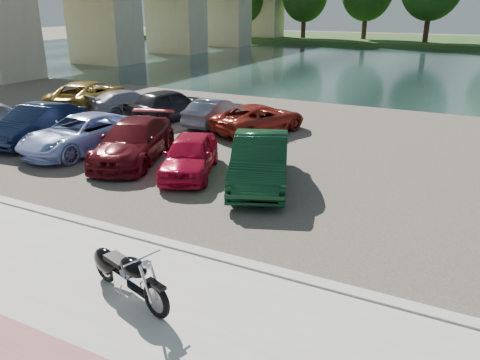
# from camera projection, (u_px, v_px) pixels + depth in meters

# --- Properties ---
(ground) EXTENTS (200.00, 200.00, 0.00)m
(ground) POSITION_uv_depth(u_px,v_px,m) (156.00, 308.00, 8.55)
(ground) COLOR #595447
(ground) RESTS_ON ground
(promenade) EXTENTS (60.00, 6.00, 0.10)m
(promenade) POSITION_uv_depth(u_px,v_px,m) (119.00, 339.00, 7.70)
(promenade) COLOR beige
(promenade) RESTS_ON ground
(kerb) EXTENTS (60.00, 0.30, 0.14)m
(kerb) POSITION_uv_depth(u_px,v_px,m) (211.00, 256.00, 10.19)
(kerb) COLOR beige
(kerb) RESTS_ON ground
(parking_lot) EXTENTS (60.00, 18.00, 0.04)m
(parking_lot) POSITION_uv_depth(u_px,v_px,m) (331.00, 151.00, 17.72)
(parking_lot) COLOR #443F37
(parking_lot) RESTS_ON ground
(river) EXTENTS (120.00, 40.00, 0.00)m
(river) POSITION_uv_depth(u_px,v_px,m) (425.00, 68.00, 41.94)
(river) COLOR #172927
(river) RESTS_ON ground
(far_bank) EXTENTS (120.00, 24.00, 0.60)m
(far_bank) POSITION_uv_depth(u_px,v_px,m) (452.00, 42.00, 68.55)
(far_bank) COLOR #224117
(far_bank) RESTS_ON ground
(bridge) EXTENTS (7.00, 56.00, 8.55)m
(bridge) POSITION_uv_depth(u_px,v_px,m) (171.00, 3.00, 52.79)
(bridge) COLOR #C8B68B
(bridge) RESTS_ON ground
(motorcycle) EXTENTS (2.27, 1.00, 1.05)m
(motorcycle) POSITION_uv_depth(u_px,v_px,m) (122.00, 271.00, 8.69)
(motorcycle) COLOR black
(motorcycle) RESTS_ON promenade
(car_1) EXTENTS (2.10, 4.62, 1.47)m
(car_1) POSITION_uv_depth(u_px,v_px,m) (37.00, 124.00, 18.72)
(car_1) COLOR #121C38
(car_1) RESTS_ON parking_lot
(car_2) EXTENTS (2.68, 5.04, 1.35)m
(car_2) POSITION_uv_depth(u_px,v_px,m) (81.00, 134.00, 17.49)
(car_2) COLOR #A0B3E9
(car_2) RESTS_ON parking_lot
(car_3) EXTENTS (3.40, 5.19, 1.40)m
(car_3) POSITION_uv_depth(u_px,v_px,m) (134.00, 141.00, 16.44)
(car_3) COLOR #540C13
(car_3) RESTS_ON parking_lot
(car_4) EXTENTS (2.81, 4.06, 1.28)m
(car_4) POSITION_uv_depth(u_px,v_px,m) (190.00, 155.00, 15.11)
(car_4) COLOR #BF0C32
(car_4) RESTS_ON parking_lot
(car_5) EXTENTS (3.19, 4.90, 1.53)m
(car_5) POSITION_uv_depth(u_px,v_px,m) (260.00, 160.00, 14.15)
(car_5) COLOR #0E361D
(car_5) RESTS_ON parking_lot
(car_6) EXTENTS (4.03, 6.02, 1.53)m
(car_6) POSITION_uv_depth(u_px,v_px,m) (88.00, 95.00, 24.48)
(car_6) COLOR olive
(car_6) RESTS_ON parking_lot
(car_7) EXTENTS (3.02, 4.61, 1.24)m
(car_7) POSITION_uv_depth(u_px,v_px,m) (128.00, 102.00, 23.48)
(car_7) COLOR #9D9BA4
(car_7) RESTS_ON parking_lot
(car_8) EXTENTS (2.82, 4.77, 1.52)m
(car_8) POSITION_uv_depth(u_px,v_px,m) (169.00, 104.00, 22.27)
(car_8) COLOR black
(car_8) RESTS_ON parking_lot
(car_9) EXTENTS (1.36, 3.72, 1.22)m
(car_9) POSITION_uv_depth(u_px,v_px,m) (215.00, 112.00, 21.42)
(car_9) COLOR slate
(car_9) RESTS_ON parking_lot
(car_10) EXTENTS (3.43, 4.87, 1.23)m
(car_10) POSITION_uv_depth(u_px,v_px,m) (259.00, 118.00, 20.10)
(car_10) COLOR maroon
(car_10) RESTS_ON parking_lot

